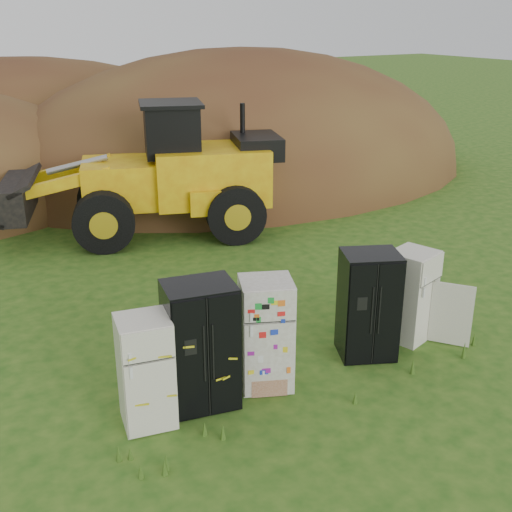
{
  "coord_description": "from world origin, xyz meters",
  "views": [
    {
      "loc": [
        -4.79,
        -7.1,
        5.19
      ],
      "look_at": [
        0.49,
        2.0,
        1.19
      ],
      "focal_mm": 45.0,
      "sensor_mm": 36.0,
      "label": 1
    }
  ],
  "objects_px": {
    "fridge_leftmost": "(146,371)",
    "fridge_open_door": "(411,295)",
    "fridge_sticker": "(266,334)",
    "wheel_loader": "(140,171)",
    "fridge_black_right": "(368,305)",
    "fridge_black_side": "(201,345)"
  },
  "relations": [
    {
      "from": "fridge_black_side",
      "to": "fridge_sticker",
      "type": "relative_size",
      "value": 1.09
    },
    {
      "from": "fridge_black_side",
      "to": "fridge_sticker",
      "type": "xyz_separation_m",
      "value": [
        1.02,
        -0.05,
        -0.07
      ]
    },
    {
      "from": "fridge_leftmost",
      "to": "fridge_black_side",
      "type": "xyz_separation_m",
      "value": [
        0.83,
        0.05,
        0.14
      ]
    },
    {
      "from": "fridge_black_right",
      "to": "fridge_sticker",
      "type": "bearing_deg",
      "value": -157.16
    },
    {
      "from": "fridge_black_side",
      "to": "fridge_black_right",
      "type": "relative_size",
      "value": 1.05
    },
    {
      "from": "wheel_loader",
      "to": "fridge_black_right",
      "type": "bearing_deg",
      "value": -64.05
    },
    {
      "from": "fridge_leftmost",
      "to": "fridge_black_side",
      "type": "bearing_deg",
      "value": 13.71
    },
    {
      "from": "fridge_leftmost",
      "to": "fridge_black_side",
      "type": "distance_m",
      "value": 0.84
    },
    {
      "from": "fridge_black_side",
      "to": "fridge_open_door",
      "type": "xyz_separation_m",
      "value": [
        3.87,
        0.01,
        -0.13
      ]
    },
    {
      "from": "fridge_sticker",
      "to": "fridge_black_right",
      "type": "distance_m",
      "value": 1.87
    },
    {
      "from": "fridge_sticker",
      "to": "wheel_loader",
      "type": "bearing_deg",
      "value": 105.43
    },
    {
      "from": "fridge_black_side",
      "to": "fridge_black_right",
      "type": "distance_m",
      "value": 2.89
    },
    {
      "from": "wheel_loader",
      "to": "fridge_leftmost",
      "type": "bearing_deg",
      "value": -91.64
    },
    {
      "from": "fridge_leftmost",
      "to": "fridge_black_side",
      "type": "relative_size",
      "value": 0.85
    },
    {
      "from": "fridge_black_side",
      "to": "fridge_open_door",
      "type": "bearing_deg",
      "value": 10.36
    },
    {
      "from": "wheel_loader",
      "to": "fridge_sticker",
      "type": "bearing_deg",
      "value": -78.3
    },
    {
      "from": "fridge_open_door",
      "to": "wheel_loader",
      "type": "distance_m",
      "value": 7.7
    },
    {
      "from": "fridge_black_right",
      "to": "wheel_loader",
      "type": "height_order",
      "value": "wheel_loader"
    },
    {
      "from": "fridge_black_side",
      "to": "fridge_black_right",
      "type": "bearing_deg",
      "value": 8.78
    },
    {
      "from": "fridge_open_door",
      "to": "wheel_loader",
      "type": "bearing_deg",
      "value": 87.45
    },
    {
      "from": "fridge_leftmost",
      "to": "fridge_open_door",
      "type": "bearing_deg",
      "value": 10.78
    },
    {
      "from": "fridge_sticker",
      "to": "fridge_open_door",
      "type": "bearing_deg",
      "value": 23.45
    }
  ]
}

